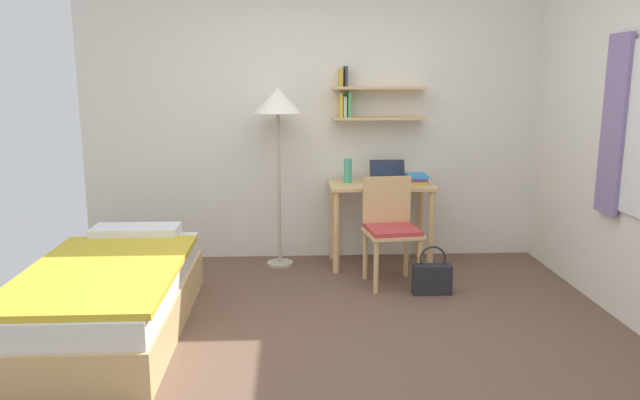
% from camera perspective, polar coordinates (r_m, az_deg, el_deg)
% --- Properties ---
extents(ground_plane, '(5.28, 5.28, 0.00)m').
position_cam_1_polar(ground_plane, '(3.94, 1.94, -13.69)').
color(ground_plane, brown).
extents(wall_back, '(4.40, 0.27, 2.60)m').
position_cam_1_polar(wall_back, '(5.60, 0.40, 7.68)').
color(wall_back, silver).
rests_on(wall_back, ground_plane).
extents(bed, '(0.96, 1.92, 0.54)m').
position_cam_1_polar(bed, '(4.32, -19.20, -8.62)').
color(bed, tan).
rests_on(bed, ground_plane).
extents(desk, '(0.92, 0.53, 0.75)m').
position_cam_1_polar(desk, '(5.43, 5.75, -0.06)').
color(desk, tan).
rests_on(desk, ground_plane).
extents(desk_chair, '(0.48, 0.47, 0.87)m').
position_cam_1_polar(desk_chair, '(4.98, 6.70, -2.40)').
color(desk_chair, tan).
rests_on(desk_chair, ground_plane).
extents(standing_lamp, '(0.42, 0.42, 1.60)m').
position_cam_1_polar(standing_lamp, '(5.29, -4.02, 8.61)').
color(standing_lamp, '#B2A893').
rests_on(standing_lamp, ground_plane).
extents(laptop, '(0.32, 0.21, 0.20)m').
position_cam_1_polar(laptop, '(5.44, 6.43, 2.20)').
color(laptop, black).
rests_on(laptop, desk).
extents(water_bottle, '(0.07, 0.07, 0.22)m').
position_cam_1_polar(water_bottle, '(5.39, 2.64, 2.81)').
color(water_bottle, '#42A87F').
rests_on(water_bottle, desk).
extents(book_stack, '(0.19, 0.25, 0.09)m').
position_cam_1_polar(book_stack, '(5.41, 9.08, 2.01)').
color(book_stack, gold).
rests_on(book_stack, desk).
extents(handbag, '(0.30, 0.11, 0.39)m').
position_cam_1_polar(handbag, '(4.86, 10.56, -7.25)').
color(handbag, '#232328').
rests_on(handbag, ground_plane).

